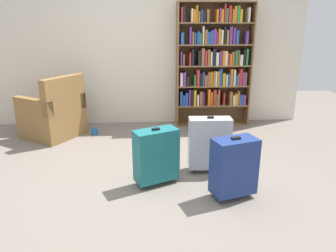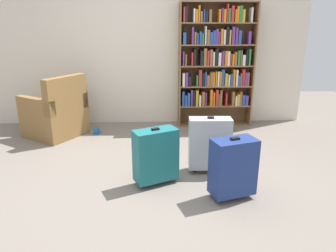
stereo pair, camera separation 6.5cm
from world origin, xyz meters
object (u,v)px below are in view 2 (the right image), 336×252
bookshelf (216,63)px  suitcase_navy_blue (233,167)px  armchair (56,115)px  mug (97,131)px  suitcase_silver (210,144)px  storage_box (213,126)px  suitcase_teal (156,155)px

bookshelf → suitcase_navy_blue: 2.42m
armchair → mug: size_ratio=8.08×
armchair → suitcase_silver: 2.42m
mug → suitcase_navy_blue: 2.50m
storage_box → suitcase_teal: size_ratio=0.79×
storage_box → mug: bearing=179.7°
bookshelf → storage_box: size_ratio=3.94×
bookshelf → suitcase_teal: (-0.95, -2.00, -0.68)m
suitcase_teal → suitcase_navy_blue: (0.73, -0.31, 0.00)m
suitcase_teal → mug: bearing=119.2°
mug → suitcase_teal: bearing=-60.8°
suitcase_teal → suitcase_silver: bearing=23.5°
mug → suitcase_silver: suitcase_silver is taller
mug → suitcase_teal: suitcase_teal is taller
suitcase_teal → suitcase_silver: suitcase_silver is taller
bookshelf → mug: size_ratio=15.83×
mug → suitcase_silver: bearing=-41.7°
mug → suitcase_silver: 2.01m
bookshelf → armchair: (-2.40, -0.45, -0.68)m
suitcase_teal → armchair: bearing=133.0°
mug → storage_box: 1.76m
suitcase_teal → bookshelf: bearing=64.5°
mug → suitcase_navy_blue: size_ratio=0.20×
armchair → mug: 0.62m
storage_box → suitcase_silver: size_ratio=0.75×
bookshelf → suitcase_teal: size_ratio=3.11×
mug → suitcase_teal: 1.83m
armchair → storage_box: armchair is taller
suitcase_teal → suitcase_silver: size_ratio=0.95×
armchair → suitcase_navy_blue: (2.17, -1.87, 0.00)m
armchair → storage_box: size_ratio=2.01×
bookshelf → suitcase_silver: 1.90m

